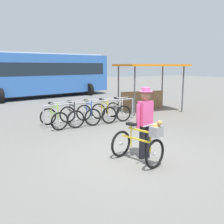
{
  "coord_description": "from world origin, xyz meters",
  "views": [
    {
      "loc": [
        -3.3,
        -5.03,
        2.22
      ],
      "look_at": [
        -0.01,
        0.82,
        1.0
      ],
      "focal_mm": 40.87,
      "sensor_mm": 36.0,
      "label": 1
    }
  ],
  "objects": [
    {
      "name": "racked_bike_white",
      "position": [
        2.07,
        4.02,
        0.37
      ],
      "size": [
        0.74,
        1.14,
        0.97
      ],
      "color": "black",
      "rests_on": "ground"
    },
    {
      "name": "racked_bike_blue",
      "position": [
        0.67,
        3.95,
        0.37
      ],
      "size": [
        0.74,
        1.13,
        0.97
      ],
      "color": "black",
      "rests_on": "ground"
    },
    {
      "name": "racked_bike_yellow",
      "position": [
        1.37,
        3.98,
        0.37
      ],
      "size": [
        0.7,
        1.14,
        0.98
      ],
      "color": "black",
      "rests_on": "ground"
    },
    {
      "name": "ground_plane",
      "position": [
        0.0,
        0.0,
        0.0
      ],
      "size": [
        80.0,
        80.0,
        0.0
      ],
      "primitive_type": "plane",
      "color": "slate"
    },
    {
      "name": "racked_bike_black",
      "position": [
        -0.02,
        3.91,
        0.37
      ],
      "size": [
        0.72,
        1.12,
        0.97
      ],
      "color": "black",
      "rests_on": "ground"
    },
    {
      "name": "featured_bicycle",
      "position": [
        0.01,
        -0.5,
        0.49
      ],
      "size": [
        0.91,
        1.25,
        1.09
      ],
      "color": "black",
      "rests_on": "ground"
    },
    {
      "name": "bus_distant",
      "position": [
        1.26,
        13.36,
        1.74
      ],
      "size": [
        10.29,
        4.61,
        3.08
      ],
      "color": "#3366B7",
      "rests_on": "ground"
    },
    {
      "name": "bike_rack_rail",
      "position": [
        0.79,
        3.77,
        0.68
      ],
      "size": [
        3.9,
        0.27,
        0.88
      ],
      "color": "#99999E",
      "rests_on": "ground"
    },
    {
      "name": "person_with_featured_bike",
      "position": [
        0.3,
        -0.24,
        0.95
      ],
      "size": [
        0.52,
        0.32,
        1.72
      ],
      "color": "black",
      "rests_on": "ground"
    },
    {
      "name": "racked_bike_lime",
      "position": [
        -0.72,
        3.87,
        0.37
      ],
      "size": [
        0.79,
        1.18,
        0.98
      ],
      "color": "black",
      "rests_on": "ground"
    },
    {
      "name": "market_stall",
      "position": [
        4.53,
        5.36,
        1.39
      ],
      "size": [
        3.37,
        2.68,
        2.3
      ],
      "color": "#4C4C51",
      "rests_on": "ground"
    }
  ]
}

